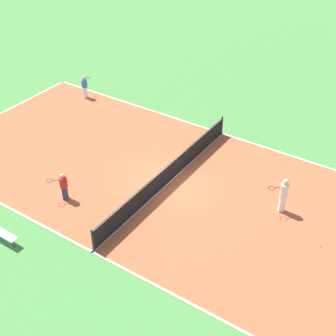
# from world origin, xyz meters

# --- Properties ---
(ground_plane) EXTENTS (80.00, 80.00, 0.00)m
(ground_plane) POSITION_xyz_m (0.00, 0.00, 0.00)
(ground_plane) COLOR #47843D
(court_surface) EXTENTS (11.17, 24.68, 0.02)m
(court_surface) POSITION_xyz_m (0.00, 0.00, 0.01)
(court_surface) COLOR #B75633
(court_surface) RESTS_ON ground_plane
(tennis_net) EXTENTS (10.97, 0.10, 1.11)m
(tennis_net) POSITION_xyz_m (0.00, 0.00, 0.58)
(tennis_net) COLOR black
(tennis_net) RESTS_ON court_surface
(bench) EXTENTS (0.36, 1.81, 0.45)m
(bench) POSITION_xyz_m (7.05, -3.64, 0.39)
(bench) COLOR silver
(bench) RESTS_ON ground_plane
(player_near_blue) EXTENTS (0.99, 0.63, 1.44)m
(player_near_blue) POSITION_xyz_m (-4.65, -9.41, 0.83)
(player_near_blue) COLOR white
(player_near_blue) RESTS_ON court_surface
(player_coach_red) EXTENTS (0.85, 0.93, 1.43)m
(player_coach_red) POSITION_xyz_m (3.63, -3.29, 0.83)
(player_coach_red) COLOR navy
(player_coach_red) RESTS_ON court_surface
(player_far_white) EXTENTS (0.87, 0.92, 1.75)m
(player_far_white) POSITION_xyz_m (-1.06, 5.35, 1.04)
(player_far_white) COLOR white
(player_far_white) RESTS_ON court_surface
(tennis_ball_far_baseline) EXTENTS (0.07, 0.07, 0.07)m
(tennis_ball_far_baseline) POSITION_xyz_m (0.12, 7.56, 0.06)
(tennis_ball_far_baseline) COLOR #CCE033
(tennis_ball_far_baseline) RESTS_ON court_surface
(tennis_ball_midcourt) EXTENTS (0.07, 0.07, 0.07)m
(tennis_ball_midcourt) POSITION_xyz_m (-3.17, -10.37, 0.06)
(tennis_ball_midcourt) COLOR #CCE033
(tennis_ball_midcourt) RESTS_ON court_surface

